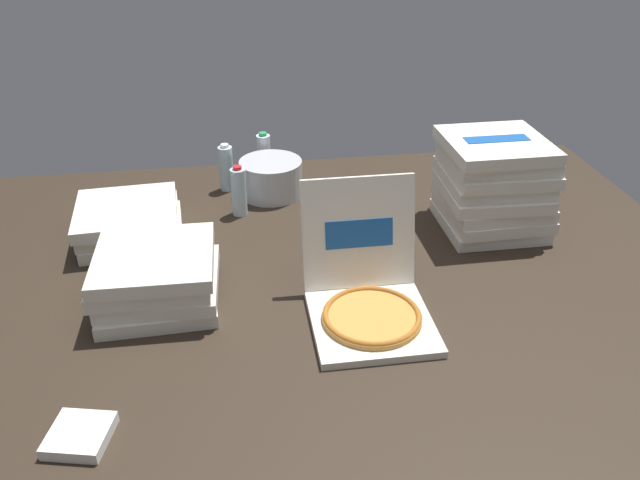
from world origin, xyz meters
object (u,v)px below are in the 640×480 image
object	(u,v)px
water_bottle_0	(226,168)
pizza_stack_left_mid	(493,184)
ice_bucket	(271,178)
napkin_pile	(80,435)
pizza_stack_center_near	(130,221)
pizza_stack_left_far	(156,277)
water_bottle_1	(264,156)
water_bottle_2	(239,191)
open_pizza_box	(368,293)

from	to	relation	value
water_bottle_0	pizza_stack_left_mid	bearing A→B (deg)	-26.15
ice_bucket	napkin_pile	size ratio (longest dim) A/B	1.85
ice_bucket	pizza_stack_center_near	bearing A→B (deg)	-152.23
pizza_stack_left_mid	water_bottle_0	world-z (taller)	pizza_stack_left_mid
pizza_stack_left_far	water_bottle_1	distance (m)	1.12
pizza_stack_center_near	water_bottle_2	size ratio (longest dim) A/B	1.96
open_pizza_box	pizza_stack_center_near	xyz separation A→B (m)	(-0.86, 0.68, -0.01)
water_bottle_0	napkin_pile	size ratio (longest dim) A/B	1.45
pizza_stack_left_far	napkin_pile	size ratio (longest dim) A/B	2.75
pizza_stack_left_mid	pizza_stack_left_far	xyz separation A→B (m)	(-1.37, -0.36, -0.10)
pizza_stack_left_far	water_bottle_0	xyz separation A→B (m)	(0.27, 0.90, 0.01)
water_bottle_0	napkin_pile	world-z (taller)	water_bottle_0
pizza_stack_center_near	water_bottle_1	distance (m)	0.81
pizza_stack_center_near	water_bottle_0	world-z (taller)	water_bottle_0
napkin_pile	open_pizza_box	bearing A→B (deg)	26.93
open_pizza_box	pizza_stack_center_near	size ratio (longest dim) A/B	1.13
water_bottle_0	pizza_stack_left_far	bearing A→B (deg)	-106.55
pizza_stack_left_mid	napkin_pile	size ratio (longest dim) A/B	2.79
pizza_stack_center_near	pizza_stack_left_far	world-z (taller)	pizza_stack_left_far
water_bottle_0	open_pizza_box	bearing A→B (deg)	-67.42
pizza_stack_left_mid	open_pizza_box	bearing A→B (deg)	-140.08
pizza_stack_center_near	pizza_stack_left_far	bearing A→B (deg)	-73.71
pizza_stack_left_mid	water_bottle_1	xyz separation A→B (m)	(-0.91, 0.67, -0.09)
pizza_stack_center_near	napkin_pile	world-z (taller)	pizza_stack_center_near
water_bottle_2	water_bottle_0	bearing A→B (deg)	100.28
pizza_stack_center_near	water_bottle_0	size ratio (longest dim) A/B	1.96
water_bottle_2	napkin_pile	size ratio (longest dim) A/B	1.45
open_pizza_box	water_bottle_1	distance (m)	1.24
pizza_stack_left_far	pizza_stack_center_near	bearing A→B (deg)	106.29
ice_bucket	water_bottle_1	world-z (taller)	water_bottle_1
pizza_stack_center_near	ice_bucket	xyz separation A→B (m)	(0.62, 0.32, 0.01)
pizza_stack_left_far	water_bottle_2	xyz separation A→B (m)	(0.32, 0.63, 0.01)
napkin_pile	ice_bucket	bearing A→B (deg)	66.13
pizza_stack_center_near	water_bottle_1	world-z (taller)	water_bottle_1
pizza_stack_left_far	ice_bucket	size ratio (longest dim) A/B	1.49
pizza_stack_left_far	water_bottle_1	size ratio (longest dim) A/B	1.89
ice_bucket	water_bottle_2	xyz separation A→B (m)	(-0.16, -0.18, 0.03)
pizza_stack_left_mid	water_bottle_1	bearing A→B (deg)	143.85
open_pizza_box	water_bottle_1	bearing A→B (deg)	102.26
pizza_stack_left_mid	water_bottle_2	size ratio (longest dim) A/B	1.92
water_bottle_1	water_bottle_2	size ratio (longest dim) A/B	1.00
water_bottle_2	napkin_pile	distance (m)	1.36
pizza_stack_left_mid	ice_bucket	size ratio (longest dim) A/B	1.51
napkin_pile	pizza_stack_left_mid	bearing A→B (deg)	32.90
ice_bucket	open_pizza_box	bearing A→B (deg)	-76.17
open_pizza_box	pizza_stack_left_mid	world-z (taller)	open_pizza_box
pizza_stack_left_mid	water_bottle_2	xyz separation A→B (m)	(-1.05, 0.27, -0.09)
pizza_stack_left_far	napkin_pile	xyz separation A→B (m)	(-0.17, -0.64, -0.08)
pizza_stack_center_near	napkin_pile	xyz separation A→B (m)	(-0.03, -1.13, -0.06)
pizza_stack_center_near	open_pizza_box	bearing A→B (deg)	-38.07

